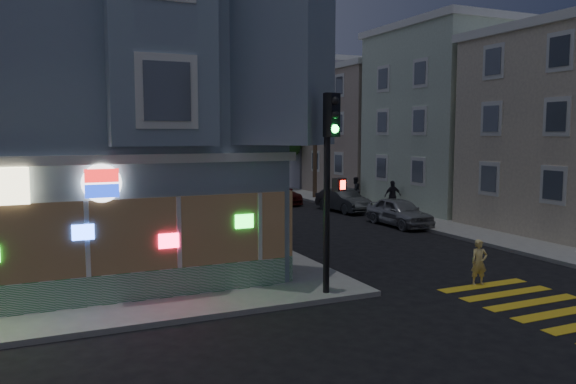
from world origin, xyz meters
TOP-DOWN VIEW (x-y plane):
  - ground at (0.00, 0.00)m, footprint 120.00×120.00m
  - sidewalk_ne at (23.00, 23.00)m, footprint 24.00×42.00m
  - corner_building at (-6.00, 10.98)m, footprint 14.60×14.60m
  - row_house_b at (19.50, 16.00)m, footprint 12.00×8.60m
  - row_house_c at (19.50, 25.00)m, footprint 12.00×8.60m
  - row_house_d at (19.50, 34.00)m, footprint 12.00×8.60m
  - utility_pole at (12.00, 24.00)m, footprint 2.20×0.30m
  - street_tree_near at (12.20, 30.00)m, footprint 3.00×3.00m
  - street_tree_far at (12.20, 38.00)m, footprint 3.00×3.00m
  - running_child at (6.45, 1.80)m, footprint 0.59×0.47m
  - pedestrian_a at (13.00, 20.14)m, footprint 0.94×0.81m
  - pedestrian_b at (13.00, 15.90)m, footprint 1.08×0.55m
  - parked_car_a at (10.70, 11.99)m, footprint 1.71×4.20m
  - parked_car_b at (10.70, 17.68)m, footprint 1.74×4.25m
  - parked_car_c at (8.60, 22.88)m, footprint 2.23×4.82m
  - parked_car_d at (9.76, 29.88)m, footprint 2.32×5.00m
  - traffic_signal at (1.52, 2.41)m, footprint 0.71×0.63m
  - fire_hydrant at (12.13, 14.22)m, footprint 0.50×0.29m

SIDE VIEW (x-z plane):
  - ground at x=0.00m, z-range 0.00..0.00m
  - sidewalk_ne at x=23.00m, z-range 0.00..0.15m
  - fire_hydrant at x=12.13m, z-range 0.17..1.03m
  - parked_car_c at x=8.60m, z-range 0.00..1.36m
  - parked_car_b at x=10.70m, z-range 0.00..1.37m
  - parked_car_d at x=9.76m, z-range 0.00..1.39m
  - running_child at x=6.45m, z-range 0.00..1.42m
  - parked_car_a at x=10.70m, z-range 0.00..1.43m
  - pedestrian_a at x=13.00m, z-range 0.15..1.83m
  - pedestrian_b at x=13.00m, z-range 0.15..1.92m
  - street_tree_near at x=12.20m, z-range 1.29..6.59m
  - street_tree_far at x=12.20m, z-range 1.29..6.59m
  - traffic_signal at x=1.52m, z-range 1.15..6.80m
  - row_house_c at x=19.50m, z-range 0.15..9.15m
  - utility_pole at x=12.00m, z-range 0.30..9.30m
  - row_house_b at x=19.50m, z-range 0.15..10.65m
  - row_house_d at x=19.50m, z-range 0.15..10.65m
  - corner_building at x=-6.00m, z-range 0.12..11.52m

